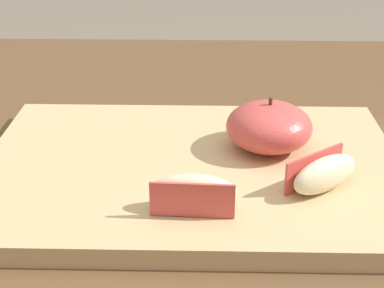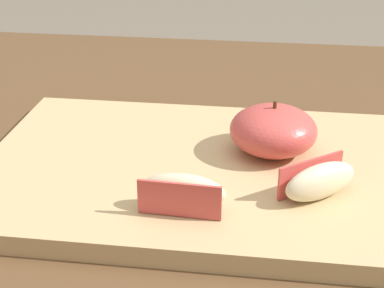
{
  "view_description": "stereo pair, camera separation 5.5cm",
  "coord_description": "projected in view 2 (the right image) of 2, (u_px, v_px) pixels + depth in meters",
  "views": [
    {
      "loc": [
        0.03,
        -0.5,
        1.0
      ],
      "look_at": [
        0.02,
        -0.0,
        0.76
      ],
      "focal_mm": 55.34,
      "sensor_mm": 36.0,
      "label": 1
    },
    {
      "loc": [
        0.08,
        -0.49,
        1.0
      ],
      "look_at": [
        0.02,
        -0.0,
        0.76
      ],
      "focal_mm": 55.34,
      "sensor_mm": 36.0,
      "label": 2
    }
  ],
  "objects": [
    {
      "name": "dining_table",
      "position": [
        177.0,
        260.0,
        0.61
      ],
      "size": [
        1.17,
        0.95,
        0.72
      ],
      "color": "brown",
      "rests_on": "ground_plane"
    },
    {
      "name": "cutting_board",
      "position": [
        192.0,
        171.0,
        0.56
      ],
      "size": [
        0.4,
        0.28,
        0.02
      ],
      "color": "tan",
      "rests_on": "dining_table"
    },
    {
      "name": "apple_half_skin_up",
      "position": [
        273.0,
        130.0,
        0.57
      ],
      "size": [
        0.08,
        0.08,
        0.05
      ],
      "color": "#D14C47",
      "rests_on": "cutting_board"
    },
    {
      "name": "apple_wedge_left",
      "position": [
        182.0,
        192.0,
        0.48
      ],
      "size": [
        0.07,
        0.03,
        0.03
      ],
      "color": "beige",
      "rests_on": "cutting_board"
    },
    {
      "name": "apple_wedge_near_knife",
      "position": [
        320.0,
        181.0,
        0.5
      ],
      "size": [
        0.07,
        0.06,
        0.03
      ],
      "color": "beige",
      "rests_on": "cutting_board"
    }
  ]
}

